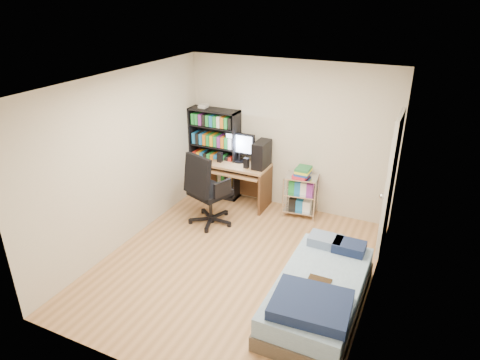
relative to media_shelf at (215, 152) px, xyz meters
The scene contains 7 objects.
room 2.29m from the media_shelf, 54.63° to the right, with size 3.58×4.08×2.58m.
media_shelf is the anchor object (origin of this frame).
computer_desk 0.68m from the media_shelf, ahead, with size 1.00×0.58×1.26m.
office_chair 1.15m from the media_shelf, 67.89° to the right, with size 0.92×0.92×1.21m.
wire_cart 1.67m from the media_shelf, ahead, with size 0.57×0.44×0.86m.
bed 3.45m from the media_shelf, 41.04° to the right, with size 0.94×1.89×0.54m.
door 3.07m from the media_shelf, ahead, with size 0.12×0.80×2.00m.
Camera 1 is at (2.14, -4.39, 3.48)m, focal length 32.00 mm.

